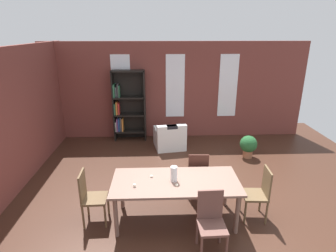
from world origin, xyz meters
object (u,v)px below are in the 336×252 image
(dining_chair_head_left, at_px, (90,196))
(vase_on_table, at_px, (174,174))
(armchair_white, at_px, (170,138))
(potted_plant_by_shelf, at_px, (248,145))
(dining_chair_far_right, at_px, (198,173))
(bookshelf_tall, at_px, (127,106))
(dining_chair_near_right, at_px, (211,220))
(dining_table, at_px, (176,185))
(dining_chair_head_right, at_px, (259,192))

(dining_chair_head_left, bearing_deg, vase_on_table, 0.08)
(armchair_white, xyz_separation_m, potted_plant_by_shelf, (2.00, -0.71, 0.06))
(dining_chair_far_right, distance_m, bookshelf_tall, 3.56)
(dining_chair_near_right, distance_m, potted_plant_by_shelf, 3.49)
(dining_table, relative_size, dining_chair_near_right, 2.24)
(dining_table, relative_size, bookshelf_tall, 1.02)
(vase_on_table, bearing_deg, armchair_white, 88.70)
(dining_chair_head_left, height_order, dining_chair_head_right, same)
(dining_chair_near_right, bearing_deg, dining_chair_head_right, 36.24)
(dining_chair_head_right, height_order, armchair_white, dining_chair_head_right)
(dining_chair_head_right, distance_m, armchair_white, 3.43)
(dining_chair_far_right, xyz_separation_m, dining_chair_head_left, (-1.91, -0.71, 0.00))
(vase_on_table, height_order, dining_chair_near_right, vase_on_table)
(vase_on_table, relative_size, armchair_white, 0.29)
(dining_chair_head_right, distance_m, potted_plant_by_shelf, 2.50)
(vase_on_table, relative_size, dining_chair_near_right, 0.28)
(dining_chair_far_right, height_order, dining_chair_near_right, same)
(dining_chair_head_left, distance_m, potted_plant_by_shelf, 4.24)
(dining_chair_head_left, bearing_deg, dining_table, 0.08)
(dining_chair_head_left, distance_m, bookshelf_tall, 3.86)
(dining_chair_head_left, distance_m, dining_chair_head_right, 2.88)
(vase_on_table, xyz_separation_m, potted_plant_by_shelf, (2.07, 2.41, -0.56))
(armchair_white, bearing_deg, dining_chair_near_right, -83.50)
(dining_chair_near_right, relative_size, armchair_white, 1.03)
(bookshelf_tall, bearing_deg, dining_chair_head_left, -93.70)
(potted_plant_by_shelf, bearing_deg, armchair_white, 160.55)
(vase_on_table, xyz_separation_m, dining_chair_far_right, (0.51, 0.71, -0.38))
(bookshelf_tall, relative_size, potted_plant_by_shelf, 3.52)
(dining_chair_head_right, relative_size, bookshelf_tall, 0.46)
(dining_chair_far_right, bearing_deg, vase_on_table, -125.51)
(vase_on_table, bearing_deg, dining_chair_head_left, -179.92)
(vase_on_table, height_order, bookshelf_tall, bookshelf_tall)
(dining_chair_head_right, distance_m, bookshelf_tall, 4.66)
(dining_chair_far_right, distance_m, dining_chair_near_right, 1.42)
(dining_chair_far_right, xyz_separation_m, potted_plant_by_shelf, (1.56, 1.70, -0.18))
(dining_chair_head_right, height_order, dining_chair_near_right, same)
(dining_chair_far_right, relative_size, bookshelf_tall, 0.46)
(vase_on_table, relative_size, dining_chair_far_right, 0.28)
(armchair_white, bearing_deg, dining_table, -90.74)
(armchair_white, height_order, potted_plant_by_shelf, armchair_white)
(dining_chair_head_left, relative_size, armchair_white, 1.03)
(dining_table, bearing_deg, potted_plant_by_shelf, 49.78)
(vase_on_table, distance_m, dining_chair_head_left, 1.46)
(dining_chair_far_right, relative_size, dining_chair_head_left, 1.00)
(dining_chair_head_left, xyz_separation_m, bookshelf_tall, (0.25, 3.82, 0.52))
(armchair_white, bearing_deg, dining_chair_head_left, -115.36)
(dining_chair_head_left, relative_size, dining_chair_near_right, 1.00)
(dining_chair_far_right, bearing_deg, dining_table, -123.85)
(dining_chair_near_right, relative_size, potted_plant_by_shelf, 1.61)
(dining_chair_near_right, relative_size, bookshelf_tall, 0.46)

